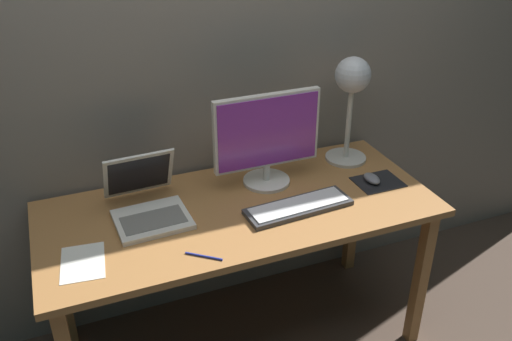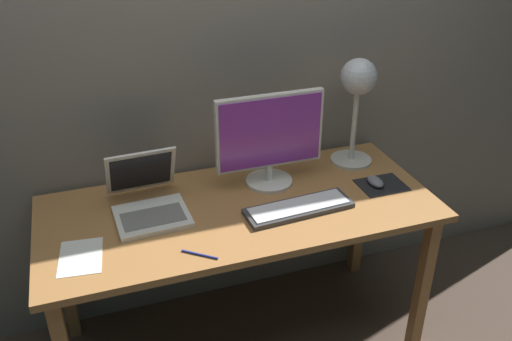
{
  "view_description": "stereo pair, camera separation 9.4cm",
  "coord_description": "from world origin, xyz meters",
  "px_view_note": "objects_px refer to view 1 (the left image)",
  "views": [
    {
      "loc": [
        -0.63,
        -1.76,
        1.93
      ],
      "look_at": [
        0.05,
        -0.05,
        0.92
      ],
      "focal_mm": 38.29,
      "sensor_mm": 36.0,
      "label": 1
    },
    {
      "loc": [
        -0.54,
        -1.8,
        1.93
      ],
      "look_at": [
        0.05,
        -0.05,
        0.92
      ],
      "focal_mm": 38.29,
      "sensor_mm": 36.0,
      "label": 2
    }
  ],
  "objects_px": {
    "mouse": "(372,179)",
    "monitor": "(267,137)",
    "keyboard_main": "(298,207)",
    "laptop": "(146,198)",
    "pen": "(204,256)",
    "desk_lamp": "(352,87)"
  },
  "relations": [
    {
      "from": "laptop",
      "to": "desk_lamp",
      "type": "xyz_separation_m",
      "value": [
        0.96,
        0.1,
        0.29
      ]
    },
    {
      "from": "desk_lamp",
      "to": "mouse",
      "type": "height_order",
      "value": "desk_lamp"
    },
    {
      "from": "keyboard_main",
      "to": "mouse",
      "type": "xyz_separation_m",
      "value": [
        0.39,
        0.08,
        0.01
      ]
    },
    {
      "from": "keyboard_main",
      "to": "desk_lamp",
      "type": "distance_m",
      "value": 0.61
    },
    {
      "from": "keyboard_main",
      "to": "laptop",
      "type": "relative_size",
      "value": 1.24
    },
    {
      "from": "monitor",
      "to": "mouse",
      "type": "bearing_deg",
      "value": -21.97
    },
    {
      "from": "desk_lamp",
      "to": "pen",
      "type": "distance_m",
      "value": 1.03
    },
    {
      "from": "keyboard_main",
      "to": "pen",
      "type": "height_order",
      "value": "keyboard_main"
    },
    {
      "from": "keyboard_main",
      "to": "laptop",
      "type": "height_order",
      "value": "laptop"
    },
    {
      "from": "monitor",
      "to": "keyboard_main",
      "type": "relative_size",
      "value": 1.04
    },
    {
      "from": "monitor",
      "to": "mouse",
      "type": "relative_size",
      "value": 4.85
    },
    {
      "from": "mouse",
      "to": "monitor",
      "type": "bearing_deg",
      "value": 158.03
    },
    {
      "from": "mouse",
      "to": "pen",
      "type": "height_order",
      "value": "mouse"
    },
    {
      "from": "keyboard_main",
      "to": "laptop",
      "type": "distance_m",
      "value": 0.61
    },
    {
      "from": "laptop",
      "to": "desk_lamp",
      "type": "distance_m",
      "value": 1.01
    },
    {
      "from": "mouse",
      "to": "pen",
      "type": "distance_m",
      "value": 0.87
    },
    {
      "from": "monitor",
      "to": "keyboard_main",
      "type": "bearing_deg",
      "value": -81.82
    },
    {
      "from": "monitor",
      "to": "desk_lamp",
      "type": "xyz_separation_m",
      "value": [
        0.43,
        0.06,
        0.14
      ]
    },
    {
      "from": "monitor",
      "to": "keyboard_main",
      "type": "distance_m",
      "value": 0.32
    },
    {
      "from": "laptop",
      "to": "pen",
      "type": "height_order",
      "value": "laptop"
    },
    {
      "from": "desk_lamp",
      "to": "mouse",
      "type": "bearing_deg",
      "value": -91.37
    },
    {
      "from": "laptop",
      "to": "pen",
      "type": "xyz_separation_m",
      "value": [
        0.12,
        -0.37,
        -0.06
      ]
    }
  ]
}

